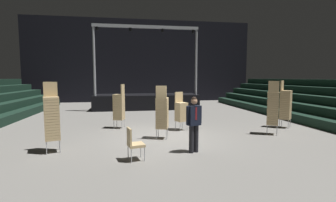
{
  "coord_description": "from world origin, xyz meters",
  "views": [
    {
      "loc": [
        -1.31,
        -9.29,
        2.35
      ],
      "look_at": [
        0.28,
        0.46,
        1.4
      ],
      "focal_mm": 25.95,
      "sensor_mm": 36.0,
      "label": 1
    }
  ],
  "objects": [
    {
      "name": "arena_end_wall",
      "position": [
        0.0,
        15.0,
        4.0
      ],
      "size": [
        22.0,
        0.3,
        8.0
      ],
      "primitive_type": "cube",
      "color": "black",
      "rests_on": "ground_plane"
    },
    {
      "name": "chair_stack_front_right",
      "position": [
        -1.76,
        2.1,
        1.03
      ],
      "size": [
        0.55,
        0.55,
        2.05
      ],
      "rotation": [
        0.0,
        0.0,
        1.27
      ],
      "color": "#B2B5BA",
      "rests_on": "ground_plane"
    },
    {
      "name": "chair_stack_mid_centre",
      "position": [
        -3.7,
        -1.3,
        1.11
      ],
      "size": [
        0.55,
        0.55,
        2.22
      ],
      "rotation": [
        0.0,
        0.0,
        3.45
      ],
      "color": "#B2B5BA",
      "rests_on": "ground_plane"
    },
    {
      "name": "chair_stack_mid_left",
      "position": [
        1.01,
        1.25,
        0.86
      ],
      "size": [
        0.58,
        0.58,
        1.71
      ],
      "rotation": [
        0.0,
        0.0,
        3.54
      ],
      "color": "#B2B5BA",
      "rests_on": "ground_plane"
    },
    {
      "name": "loose_chair_near_man",
      "position": [
        -1.19,
        -2.49,
        0.53
      ],
      "size": [
        0.53,
        0.53,
        0.95
      ],
      "rotation": [
        0.0,
        0.0,
        4.95
      ],
      "color": "#B2B5BA",
      "rests_on": "ground_plane"
    },
    {
      "name": "chair_stack_rear_left",
      "position": [
        5.96,
        0.99,
        1.11
      ],
      "size": [
        0.62,
        0.62,
        2.22
      ],
      "rotation": [
        0.0,
        0.0,
        3.88
      ],
      "color": "#B2B5BA",
      "rests_on": "ground_plane"
    },
    {
      "name": "ground_plane",
      "position": [
        0.0,
        0.0,
        -0.05
      ],
      "size": [
        22.0,
        30.0,
        0.1
      ],
      "primitive_type": "cube",
      "color": "slate"
    },
    {
      "name": "equipment_road_case",
      "position": [
        1.98,
        3.65,
        0.25
      ],
      "size": [
        0.91,
        0.62,
        0.49
      ],
      "primitive_type": "cube",
      "rotation": [
        0.0,
        0.0,
        -0.02
      ],
      "color": "black",
      "rests_on": "ground_plane"
    },
    {
      "name": "man_with_tie",
      "position": [
        0.69,
        -2.04,
        1.0
      ],
      "size": [
        0.57,
        0.35,
        1.76
      ],
      "rotation": [
        0.0,
        0.0,
        3.47
      ],
      "color": "black",
      "rests_on": "ground_plane"
    },
    {
      "name": "chair_stack_front_left",
      "position": [
        4.57,
        -0.17,
        1.11
      ],
      "size": [
        0.61,
        0.61,
        2.22
      ],
      "rotation": [
        0.0,
        0.0,
        5.71
      ],
      "color": "#B2B5BA",
      "rests_on": "ground_plane"
    },
    {
      "name": "chair_stack_mid_right",
      "position": [
        -0.05,
        -0.15,
        1.03
      ],
      "size": [
        0.55,
        0.55,
        2.05
      ],
      "rotation": [
        0.0,
        0.0,
        5.98
      ],
      "color": "#B2B5BA",
      "rests_on": "ground_plane"
    },
    {
      "name": "stage_riser",
      "position": [
        -0.0,
        9.1,
        0.66
      ],
      "size": [
        7.73,
        2.52,
        6.0
      ],
      "color": "black",
      "rests_on": "ground_plane"
    }
  ]
}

